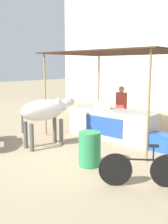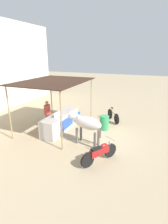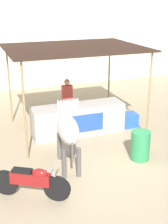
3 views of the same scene
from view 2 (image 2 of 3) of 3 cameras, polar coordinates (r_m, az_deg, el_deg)
The scene contains 10 objects.
ground_plane at distance 9.31m, azimuth 4.47°, elevation -7.89°, with size 60.00×60.00×0.00m, color tan.
stall_counter at distance 9.93m, azimuth -7.64°, elevation -3.24°, with size 3.00×0.82×0.96m.
stall_awning at distance 9.51m, azimuth -9.81°, elevation 9.29°, with size 4.20×3.20×2.77m.
water_bottle_row at distance 9.42m, azimuth -8.59°, elevation -0.64°, with size 0.70×0.07×0.25m.
vendor_behind_counter at distance 10.08m, azimuth -11.79°, elevation -0.89°, with size 0.34×0.22×1.65m.
cooler_box at distance 11.45m, azimuth -2.79°, elevation -1.39°, with size 0.60×0.44×0.48m, color blue.
water_barrel at distance 10.00m, azimuth 6.62°, elevation -3.47°, with size 0.52×0.52×0.81m, color #2D8C51.
cow at distance 8.13m, azimuth 0.80°, elevation -3.86°, with size 0.75×1.85×1.44m.
motorcycle_parked at distance 7.11m, azimuth 5.23°, elevation -12.92°, with size 1.57×1.04×0.90m.
bicycle_leaning at distance 11.32m, azimuth 9.49°, elevation -1.28°, with size 1.34×1.04×0.85m.
Camera 2 is at (-7.98, -2.46, 4.11)m, focal length 28.00 mm.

